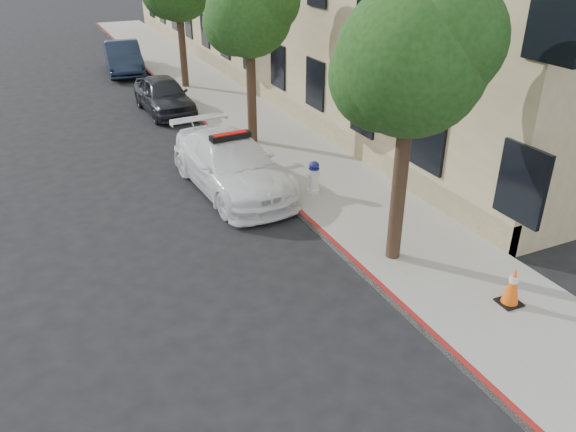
# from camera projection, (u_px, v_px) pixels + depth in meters

# --- Properties ---
(ground) EXTENTS (120.00, 120.00, 0.00)m
(ground) POSITION_uv_depth(u_px,v_px,m) (233.00, 248.00, 12.57)
(ground) COLOR black
(ground) RESTS_ON ground
(sidewalk) EXTENTS (3.20, 50.00, 0.15)m
(sidewalk) POSITION_uv_depth(u_px,v_px,m) (232.00, 109.00, 21.95)
(sidewalk) COLOR gray
(sidewalk) RESTS_ON ground
(curb_strip) EXTENTS (0.12, 50.00, 0.15)m
(curb_strip) POSITION_uv_depth(u_px,v_px,m) (193.00, 114.00, 21.37)
(curb_strip) COLOR maroon
(curb_strip) RESTS_ON ground
(tree_near) EXTENTS (2.92, 2.82, 5.62)m
(tree_near) POSITION_uv_depth(u_px,v_px,m) (414.00, 60.00, 10.10)
(tree_near) COLOR black
(tree_near) RESTS_ON sidewalk
(tree_mid) EXTENTS (2.77, 2.64, 5.43)m
(tree_mid) POSITION_uv_depth(u_px,v_px,m) (250.00, 12.00, 16.60)
(tree_mid) COLOR black
(tree_mid) RESTS_ON sidewalk
(police_car) EXTENTS (2.36, 5.15, 1.61)m
(police_car) POSITION_uv_depth(u_px,v_px,m) (232.00, 164.00, 15.07)
(police_car) COLOR white
(police_car) RESTS_ON ground
(parked_car_mid) EXTENTS (1.79, 4.10, 1.37)m
(parked_car_mid) POSITION_uv_depth(u_px,v_px,m) (164.00, 95.00, 21.50)
(parked_car_mid) COLOR black
(parked_car_mid) RESTS_ON ground
(parked_car_far) EXTENTS (2.01, 4.67, 1.50)m
(parked_car_far) POSITION_uv_depth(u_px,v_px,m) (123.00, 57.00, 27.44)
(parked_car_far) COLOR #141E33
(parked_car_far) RESTS_ON ground
(fire_hydrant) EXTENTS (0.37, 0.34, 0.88)m
(fire_hydrant) POSITION_uv_depth(u_px,v_px,m) (314.00, 178.00, 14.65)
(fire_hydrant) COLOR silver
(fire_hydrant) RESTS_ON sidewalk
(traffic_cone) EXTENTS (0.42, 0.42, 0.77)m
(traffic_cone) POSITION_uv_depth(u_px,v_px,m) (513.00, 286.00, 10.29)
(traffic_cone) COLOR black
(traffic_cone) RESTS_ON sidewalk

